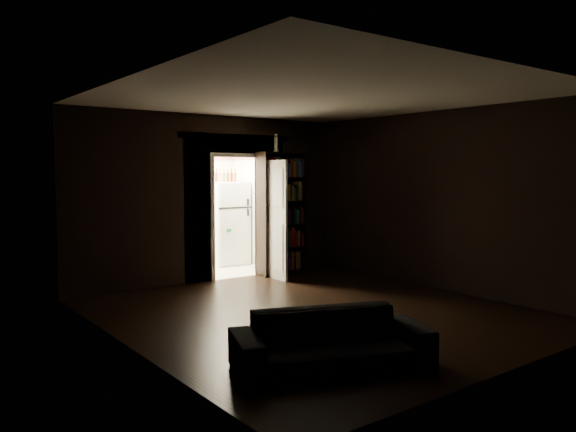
{
  "coord_description": "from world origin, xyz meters",
  "views": [
    {
      "loc": [
        -4.64,
        -5.57,
        1.84
      ],
      "look_at": [
        0.23,
        0.9,
        1.21
      ],
      "focal_mm": 35.0,
      "sensor_mm": 36.0,
      "label": 1
    }
  ],
  "objects": [
    {
      "name": "kitchen_alcove",
      "position": [
        0.5,
        3.87,
        1.21
      ],
      "size": [
        2.2,
        1.8,
        2.6
      ],
      "color": "#B4B09D",
      "rests_on": "ground"
    },
    {
      "name": "refrigerator",
      "position": [
        1.1,
        4.11,
        0.82
      ],
      "size": [
        0.95,
        0.93,
        1.65
      ],
      "primitive_type": "cube",
      "rotation": [
        0.0,
        0.0,
        0.43
      ],
      "color": "white",
      "rests_on": "ground"
    },
    {
      "name": "room_walls",
      "position": [
        -0.01,
        1.07,
        1.68
      ],
      "size": [
        5.02,
        5.61,
        2.84
      ],
      "color": "black",
      "rests_on": "ground"
    },
    {
      "name": "bottles",
      "position": [
        1.0,
        4.01,
        1.78
      ],
      "size": [
        0.66,
        0.14,
        0.27
      ],
      "primitive_type": "cube",
      "rotation": [
        0.0,
        0.0,
        -0.09
      ],
      "color": "black",
      "rests_on": "refrigerator"
    },
    {
      "name": "door",
      "position": [
        0.96,
        2.31,
        1.02
      ],
      "size": [
        0.08,
        0.85,
        2.05
      ],
      "primitive_type": "cube",
      "rotation": [
        0.0,
        0.0,
        1.54
      ],
      "color": "white",
      "rests_on": "ground"
    },
    {
      "name": "sofa",
      "position": [
        -1.22,
        -1.71,
        0.35
      ],
      "size": [
        2.01,
        1.41,
        0.71
      ],
      "primitive_type": "imported",
      "rotation": [
        0.0,
        0.0,
        -0.37
      ],
      "color": "black",
      "rests_on": "ground"
    },
    {
      "name": "bookshelf",
      "position": [
        1.32,
        2.55,
        1.1
      ],
      "size": [
        0.93,
        0.42,
        2.2
      ],
      "primitive_type": "cube",
      "rotation": [
        0.0,
        0.0,
        -0.12
      ],
      "color": "black",
      "rests_on": "ground"
    },
    {
      "name": "ground",
      "position": [
        0.0,
        0.0,
        0.0
      ],
      "size": [
        5.5,
        5.5,
        0.0
      ],
      "primitive_type": "plane",
      "color": "black",
      "rests_on": "ground"
    },
    {
      "name": "figurine",
      "position": [
        1.16,
        2.48,
        2.36
      ],
      "size": [
        0.12,
        0.12,
        0.32
      ],
      "primitive_type": "cube",
      "rotation": [
        0.0,
        0.0,
        0.13
      ],
      "color": "white",
      "rests_on": "bookshelf"
    }
  ]
}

